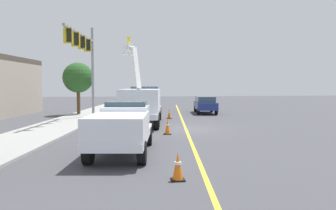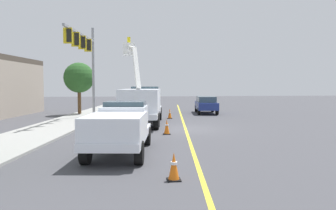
{
  "view_description": "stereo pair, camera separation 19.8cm",
  "coord_description": "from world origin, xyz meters",
  "px_view_note": "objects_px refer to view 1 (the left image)",
  "views": [
    {
      "loc": [
        -19.78,
        3.8,
        2.79
      ],
      "look_at": [
        2.35,
        0.83,
        1.4
      ],
      "focal_mm": 33.94,
      "sensor_mm": 36.0,
      "label": 1
    },
    {
      "loc": [
        -19.8,
        3.6,
        2.79
      ],
      "look_at": [
        2.35,
        0.83,
        1.4
      ],
      "focal_mm": 33.94,
      "sensor_mm": 36.0,
      "label": 2
    }
  ],
  "objects_px": {
    "passing_minivan": "(205,104)",
    "traffic_cone_mid_front": "(167,127)",
    "utility_bucket_truck": "(142,102)",
    "traffic_cone_leading": "(178,167)",
    "service_pickup_truck": "(122,126)",
    "traffic_cone_mid_rear": "(169,114)",
    "traffic_signal_mast": "(85,52)"
  },
  "relations": [
    {
      "from": "passing_minivan",
      "to": "traffic_cone_leading",
      "type": "bearing_deg",
      "value": 163.68
    },
    {
      "from": "utility_bucket_truck",
      "to": "traffic_signal_mast",
      "type": "relative_size",
      "value": 1.11
    },
    {
      "from": "passing_minivan",
      "to": "traffic_cone_mid_front",
      "type": "relative_size",
      "value": 5.74
    },
    {
      "from": "utility_bucket_truck",
      "to": "traffic_signal_mast",
      "type": "height_order",
      "value": "traffic_signal_mast"
    },
    {
      "from": "passing_minivan",
      "to": "traffic_cone_mid_rear",
      "type": "relative_size",
      "value": 5.9
    },
    {
      "from": "utility_bucket_truck",
      "to": "traffic_cone_mid_rear",
      "type": "relative_size",
      "value": 9.96
    },
    {
      "from": "utility_bucket_truck",
      "to": "passing_minivan",
      "type": "height_order",
      "value": "utility_bucket_truck"
    },
    {
      "from": "traffic_signal_mast",
      "to": "traffic_cone_mid_rear",
      "type": "bearing_deg",
      "value": -79.78
    },
    {
      "from": "traffic_cone_mid_rear",
      "to": "traffic_signal_mast",
      "type": "height_order",
      "value": "traffic_signal_mast"
    },
    {
      "from": "traffic_cone_leading",
      "to": "traffic_cone_mid_rear",
      "type": "distance_m",
      "value": 17.33
    },
    {
      "from": "passing_minivan",
      "to": "traffic_signal_mast",
      "type": "xyz_separation_m",
      "value": [
        -5.74,
        10.93,
        4.33
      ]
    },
    {
      "from": "traffic_cone_leading",
      "to": "traffic_signal_mast",
      "type": "height_order",
      "value": "traffic_signal_mast"
    },
    {
      "from": "service_pickup_truck",
      "to": "traffic_cone_mid_rear",
      "type": "relative_size",
      "value": 6.87
    },
    {
      "from": "passing_minivan",
      "to": "traffic_signal_mast",
      "type": "relative_size",
      "value": 0.66
    },
    {
      "from": "utility_bucket_truck",
      "to": "traffic_cone_leading",
      "type": "xyz_separation_m",
      "value": [
        -13.85,
        -0.32,
        -1.19
      ]
    },
    {
      "from": "traffic_signal_mast",
      "to": "traffic_cone_leading",
      "type": "bearing_deg",
      "value": -164.06
    },
    {
      "from": "traffic_cone_mid_rear",
      "to": "passing_minivan",
      "type": "bearing_deg",
      "value": -43.08
    },
    {
      "from": "traffic_cone_leading",
      "to": "traffic_cone_mid_rear",
      "type": "xyz_separation_m",
      "value": [
        17.19,
        -2.12,
        0.01
      ]
    },
    {
      "from": "traffic_cone_leading",
      "to": "traffic_cone_mid_front",
      "type": "distance_m",
      "value": 8.76
    },
    {
      "from": "service_pickup_truck",
      "to": "traffic_cone_mid_rear",
      "type": "distance_m",
      "value": 13.82
    },
    {
      "from": "passing_minivan",
      "to": "traffic_cone_mid_front",
      "type": "height_order",
      "value": "passing_minivan"
    },
    {
      "from": "utility_bucket_truck",
      "to": "traffic_cone_mid_rear",
      "type": "bearing_deg",
      "value": -36.2
    },
    {
      "from": "passing_minivan",
      "to": "traffic_cone_mid_front",
      "type": "bearing_deg",
      "value": 157.03
    },
    {
      "from": "service_pickup_truck",
      "to": "traffic_cone_mid_front",
      "type": "xyz_separation_m",
      "value": [
        4.81,
        -2.49,
        -0.69
      ]
    },
    {
      "from": "utility_bucket_truck",
      "to": "passing_minivan",
      "type": "distance_m",
      "value": 10.35
    },
    {
      "from": "traffic_cone_mid_front",
      "to": "traffic_signal_mast",
      "type": "relative_size",
      "value": 0.11
    },
    {
      "from": "traffic_cone_mid_front",
      "to": "service_pickup_truck",
      "type": "bearing_deg",
      "value": 152.64
    },
    {
      "from": "service_pickup_truck",
      "to": "passing_minivan",
      "type": "height_order",
      "value": "service_pickup_truck"
    },
    {
      "from": "service_pickup_truck",
      "to": "traffic_cone_leading",
      "type": "bearing_deg",
      "value": -157.24
    },
    {
      "from": "traffic_cone_leading",
      "to": "traffic_cone_mid_front",
      "type": "bearing_deg",
      "value": -5.55
    },
    {
      "from": "utility_bucket_truck",
      "to": "traffic_cone_leading",
      "type": "relative_size",
      "value": 10.21
    },
    {
      "from": "traffic_cone_mid_rear",
      "to": "service_pickup_truck",
      "type": "bearing_deg",
      "value": 164.18
    }
  ]
}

